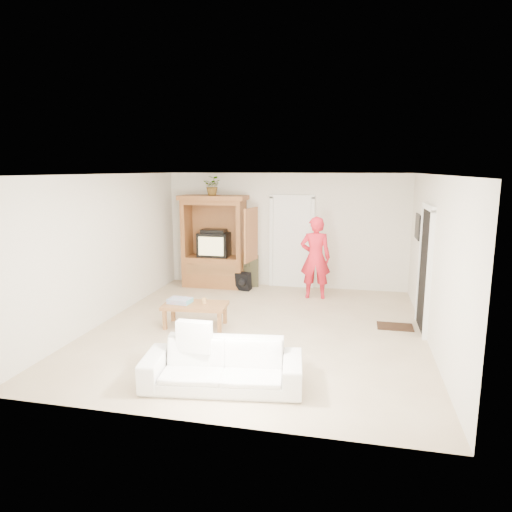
{
  "coord_description": "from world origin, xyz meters",
  "views": [
    {
      "loc": [
        1.57,
        -7.24,
        2.68
      ],
      "look_at": [
        -0.16,
        0.6,
        1.15
      ],
      "focal_mm": 32.0,
      "sensor_mm": 36.0,
      "label": 1
    }
  ],
  "objects_px": {
    "armoire": "(215,247)",
    "man": "(315,258)",
    "sofa": "(223,365)",
    "coffee_table": "(195,307)"
  },
  "relations": [
    {
      "from": "armoire",
      "to": "coffee_table",
      "type": "xyz_separation_m",
      "value": [
        0.5,
        -2.76,
        -0.56
      ]
    },
    {
      "from": "man",
      "to": "sofa",
      "type": "distance_m",
      "value": 4.4
    },
    {
      "from": "armoire",
      "to": "sofa",
      "type": "distance_m",
      "value": 5.1
    },
    {
      "from": "armoire",
      "to": "man",
      "type": "bearing_deg",
      "value": -12.39
    },
    {
      "from": "armoire",
      "to": "sofa",
      "type": "bearing_deg",
      "value": -71.66
    },
    {
      "from": "sofa",
      "to": "man",
      "type": "bearing_deg",
      "value": 72.43
    },
    {
      "from": "sofa",
      "to": "coffee_table",
      "type": "height_order",
      "value": "sofa"
    },
    {
      "from": "armoire",
      "to": "man",
      "type": "xyz_separation_m",
      "value": [
        2.35,
        -0.52,
        -0.04
      ]
    },
    {
      "from": "sofa",
      "to": "coffee_table",
      "type": "relative_size",
      "value": 1.74
    },
    {
      "from": "armoire",
      "to": "man",
      "type": "distance_m",
      "value": 2.4
    }
  ]
}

